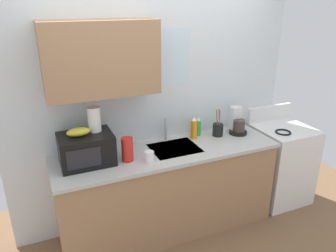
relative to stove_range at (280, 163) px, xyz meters
name	(u,v)px	position (x,y,z in m)	size (l,w,h in m)	color
kitchen_wall_assembly	(145,97)	(-1.54, 0.30, 0.91)	(2.95, 0.42, 2.50)	silver
counter_unit	(168,190)	(-1.43, 0.00, 0.00)	(2.18, 0.63, 0.90)	#9E7551
sink_faucet	(166,129)	(-1.36, 0.24, 0.56)	(0.03, 0.03, 0.24)	#B2B5BA
stove_range	(280,163)	(0.00, 0.00, 0.00)	(0.60, 0.60, 1.08)	white
microwave	(86,149)	(-2.19, 0.04, 0.58)	(0.46, 0.35, 0.27)	black
banana_bunch	(78,132)	(-2.24, 0.05, 0.75)	(0.20, 0.11, 0.07)	gold
paper_towel_roll	(94,119)	(-2.09, 0.10, 0.82)	(0.11, 0.11, 0.22)	white
coffee_maker	(237,124)	(-0.58, 0.10, 0.55)	(0.19, 0.21, 0.28)	black
dish_soap_bottle_orange	(194,128)	(-1.08, 0.15, 0.55)	(0.07, 0.07, 0.23)	orange
dish_soap_bottle_green	(198,127)	(-1.00, 0.21, 0.54)	(0.06, 0.06, 0.20)	green
cereal_canister	(127,149)	(-1.85, -0.05, 0.55)	(0.10, 0.10, 0.22)	red
mug_white	(149,156)	(-1.68, -0.14, 0.49)	(0.08, 0.08, 0.10)	white
utensil_crock	(218,129)	(-0.81, 0.12, 0.51)	(0.11, 0.11, 0.29)	black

